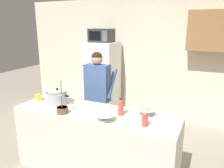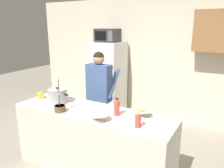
{
  "view_description": "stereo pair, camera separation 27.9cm",
  "coord_description": "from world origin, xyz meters",
  "px_view_note": "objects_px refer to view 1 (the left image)",
  "views": [
    {
      "loc": [
        1.39,
        -2.42,
        2.05
      ],
      "look_at": [
        0.0,
        0.55,
        1.17
      ],
      "focal_mm": 35.64,
      "sensor_mm": 36.0,
      "label": 1
    },
    {
      "loc": [
        1.64,
        -2.29,
        2.05
      ],
      "look_at": [
        0.0,
        0.55,
        1.17
      ],
      "focal_mm": 35.64,
      "sensor_mm": 36.0,
      "label": 2
    }
  ],
  "objects_px": {
    "coffee_mug": "(38,97)",
    "bread_bowl": "(146,112)",
    "microwave": "(101,35)",
    "cooking_pot": "(58,97)",
    "bottle_near_edge": "(121,107)",
    "bottle_mid_counter": "(145,119)",
    "refrigerator": "(102,80)",
    "potted_orchid": "(62,108)",
    "empty_bowl": "(104,117)",
    "person_near_pot": "(98,88)"
  },
  "relations": [
    {
      "from": "coffee_mug",
      "to": "bread_bowl",
      "type": "height_order",
      "value": "bread_bowl"
    },
    {
      "from": "microwave",
      "to": "cooking_pot",
      "type": "distance_m",
      "value": 1.98
    },
    {
      "from": "bread_bowl",
      "to": "bottle_near_edge",
      "type": "height_order",
      "value": "bottle_near_edge"
    },
    {
      "from": "cooking_pot",
      "to": "coffee_mug",
      "type": "distance_m",
      "value": 0.39
    },
    {
      "from": "microwave",
      "to": "bottle_near_edge",
      "type": "xyz_separation_m",
      "value": [
        1.2,
        -1.78,
        -0.79
      ]
    },
    {
      "from": "microwave",
      "to": "bottle_mid_counter",
      "type": "bearing_deg",
      "value": -51.2
    },
    {
      "from": "microwave",
      "to": "bread_bowl",
      "type": "distance_m",
      "value": 2.39
    },
    {
      "from": "bottle_near_edge",
      "to": "bottle_mid_counter",
      "type": "bearing_deg",
      "value": -25.86
    },
    {
      "from": "refrigerator",
      "to": "microwave",
      "type": "xyz_separation_m",
      "value": [
        0.0,
        -0.02,
        0.98
      ]
    },
    {
      "from": "cooking_pot",
      "to": "potted_orchid",
      "type": "relative_size",
      "value": 0.87
    },
    {
      "from": "coffee_mug",
      "to": "empty_bowl",
      "type": "distance_m",
      "value": 1.29
    },
    {
      "from": "bottle_mid_counter",
      "to": "potted_orchid",
      "type": "bearing_deg",
      "value": -175.29
    },
    {
      "from": "person_near_pot",
      "to": "bottle_near_edge",
      "type": "xyz_separation_m",
      "value": [
        0.71,
        -0.69,
        0.02
      ]
    },
    {
      "from": "cooking_pot",
      "to": "microwave",
      "type": "bearing_deg",
      "value": 96.69
    },
    {
      "from": "microwave",
      "to": "cooking_pot",
      "type": "xyz_separation_m",
      "value": [
        0.21,
        -1.8,
        -0.8
      ]
    },
    {
      "from": "refrigerator",
      "to": "cooking_pot",
      "type": "distance_m",
      "value": 1.84
    },
    {
      "from": "refrigerator",
      "to": "person_near_pot",
      "type": "height_order",
      "value": "refrigerator"
    },
    {
      "from": "person_near_pot",
      "to": "potted_orchid",
      "type": "bearing_deg",
      "value": -90.42
    },
    {
      "from": "cooking_pot",
      "to": "bread_bowl",
      "type": "bearing_deg",
      "value": 6.26
    },
    {
      "from": "cooking_pot",
      "to": "empty_bowl",
      "type": "distance_m",
      "value": 0.92
    },
    {
      "from": "bottle_near_edge",
      "to": "empty_bowl",
      "type": "bearing_deg",
      "value": -113.42
    },
    {
      "from": "refrigerator",
      "to": "microwave",
      "type": "distance_m",
      "value": 0.98
    },
    {
      "from": "empty_bowl",
      "to": "bottle_near_edge",
      "type": "relative_size",
      "value": 1.03
    },
    {
      "from": "microwave",
      "to": "person_near_pot",
      "type": "distance_m",
      "value": 1.45
    },
    {
      "from": "empty_bowl",
      "to": "coffee_mug",
      "type": "bearing_deg",
      "value": 169.19
    },
    {
      "from": "empty_bowl",
      "to": "bottle_mid_counter",
      "type": "distance_m",
      "value": 0.49
    },
    {
      "from": "cooking_pot",
      "to": "bottle_mid_counter",
      "type": "bearing_deg",
      "value": -6.85
    },
    {
      "from": "microwave",
      "to": "cooking_pot",
      "type": "height_order",
      "value": "microwave"
    },
    {
      "from": "microwave",
      "to": "empty_bowl",
      "type": "height_order",
      "value": "microwave"
    },
    {
      "from": "refrigerator",
      "to": "microwave",
      "type": "bearing_deg",
      "value": -89.93
    },
    {
      "from": "cooking_pot",
      "to": "empty_bowl",
      "type": "relative_size",
      "value": 1.64
    },
    {
      "from": "coffee_mug",
      "to": "bottle_mid_counter",
      "type": "bearing_deg",
      "value": -5.64
    },
    {
      "from": "bread_bowl",
      "to": "bottle_mid_counter",
      "type": "relative_size",
      "value": 1.22
    },
    {
      "from": "bread_bowl",
      "to": "coffee_mug",
      "type": "bearing_deg",
      "value": -175.47
    },
    {
      "from": "empty_bowl",
      "to": "potted_orchid",
      "type": "bearing_deg",
      "value": -178.03
    },
    {
      "from": "cooking_pot",
      "to": "potted_orchid",
      "type": "xyz_separation_m",
      "value": [
        0.27,
        -0.25,
        -0.04
      ]
    },
    {
      "from": "microwave",
      "to": "potted_orchid",
      "type": "height_order",
      "value": "microwave"
    },
    {
      "from": "refrigerator",
      "to": "cooking_pot",
      "type": "bearing_deg",
      "value": -83.39
    },
    {
      "from": "potted_orchid",
      "to": "person_near_pot",
      "type": "bearing_deg",
      "value": 89.58
    },
    {
      "from": "cooking_pot",
      "to": "empty_bowl",
      "type": "bearing_deg",
      "value": -14.77
    },
    {
      "from": "cooking_pot",
      "to": "bottle_near_edge",
      "type": "relative_size",
      "value": 1.69
    },
    {
      "from": "refrigerator",
      "to": "cooking_pot",
      "type": "xyz_separation_m",
      "value": [
        0.21,
        -1.82,
        0.19
      ]
    },
    {
      "from": "refrigerator",
      "to": "bottle_mid_counter",
      "type": "relative_size",
      "value": 9.25
    },
    {
      "from": "bottle_mid_counter",
      "to": "potted_orchid",
      "type": "height_order",
      "value": "potted_orchid"
    },
    {
      "from": "microwave",
      "to": "potted_orchid",
      "type": "relative_size",
      "value": 1.04
    },
    {
      "from": "person_near_pot",
      "to": "bottle_mid_counter",
      "type": "xyz_separation_m",
      "value": [
        1.09,
        -0.87,
        -0.0
      ]
    },
    {
      "from": "person_near_pot",
      "to": "empty_bowl",
      "type": "xyz_separation_m",
      "value": [
        0.6,
        -0.94,
        -0.04
      ]
    },
    {
      "from": "refrigerator",
      "to": "coffee_mug",
      "type": "height_order",
      "value": "refrigerator"
    },
    {
      "from": "bottle_near_edge",
      "to": "bottle_mid_counter",
      "type": "height_order",
      "value": "bottle_near_edge"
    },
    {
      "from": "microwave",
      "to": "bottle_mid_counter",
      "type": "xyz_separation_m",
      "value": [
        1.58,
        -1.96,
        -0.82
      ]
    }
  ]
}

